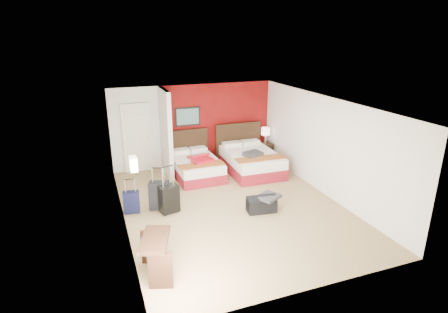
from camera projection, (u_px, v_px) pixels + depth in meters
name	position (u px, v px, depth m)	size (l,w,h in m)	color
ground	(232.00, 206.00, 8.85)	(6.50, 6.50, 0.00)	tan
room_walls	(160.00, 146.00, 9.24)	(5.02, 6.52, 2.50)	silver
red_accent_panel	(217.00, 123.00, 11.56)	(3.50, 0.04, 2.50)	maroon
partition_wall	(166.00, 133.00, 10.44)	(0.12, 1.20, 2.50)	silver
entry_door	(137.00, 138.00, 10.78)	(0.82, 0.06, 2.05)	silver
bed_left	(196.00, 168.00, 10.58)	(1.23, 1.76, 0.53)	white
bed_right	(251.00, 162.00, 10.93)	(1.42, 2.02, 0.61)	silver
red_suitcase_open	(200.00, 158.00, 10.42)	(0.57, 0.79, 0.10)	red
jacket_bundle	(253.00, 154.00, 10.51)	(0.49, 0.39, 0.12)	#39383D
nightstand	(265.00, 152.00, 11.94)	(0.41, 0.41, 0.57)	black
table_lamp	(266.00, 136.00, 11.77)	(0.29, 0.29, 0.51)	beige
suitcase_black	(169.00, 200.00, 8.44)	(0.43, 0.27, 0.65)	black
suitcase_charcoal	(159.00, 197.00, 8.59)	(0.45, 0.28, 0.66)	black
suitcase_navy	(132.00, 203.00, 8.45)	(0.36, 0.22, 0.50)	black
duffel_bag	(261.00, 205.00, 8.55)	(0.67, 0.36, 0.34)	black
jacket_draped	(268.00, 197.00, 8.49)	(0.50, 0.42, 0.07)	#38393D
desk	(156.00, 257.00, 6.25)	(0.44, 0.87, 0.73)	black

